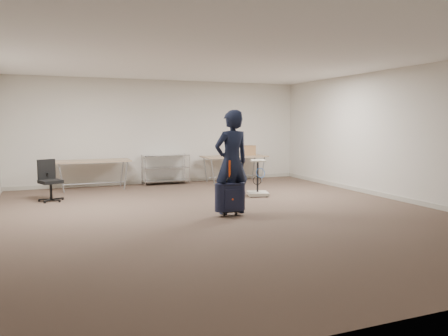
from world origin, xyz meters
name	(u,v)px	position (x,y,z in m)	size (l,w,h in m)	color
ground	(223,214)	(0.00, 0.00, 0.00)	(9.00, 9.00, 0.00)	#423328
room_shell	(199,199)	(0.00, 1.38, 0.05)	(8.00, 9.00, 9.00)	beige
folding_table_left	(93,162)	(-1.90, 3.95, 0.68)	(1.80, 0.75, 0.73)	#9A7C5E
folding_table_right	(234,158)	(1.90, 3.95, 0.68)	(1.80, 0.75, 0.73)	#9A7C5E
wire_shelf	(166,168)	(0.00, 4.20, 0.44)	(1.22, 0.47, 0.80)	silver
person	(232,162)	(0.17, 0.03, 0.94)	(0.69, 0.45, 1.89)	black
suitcase	(230,197)	(0.07, -0.15, 0.34)	(0.37, 0.21, 0.99)	black
office_chair	(50,189)	(-2.90, 2.63, 0.27)	(0.53, 0.54, 0.88)	black
equipment_cart	(258,187)	(1.47, 1.57, 0.21)	(0.55, 0.55, 0.82)	#EBE5CA
cardboard_box	(248,150)	(2.36, 4.02, 0.87)	(0.37, 0.27, 0.27)	olive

